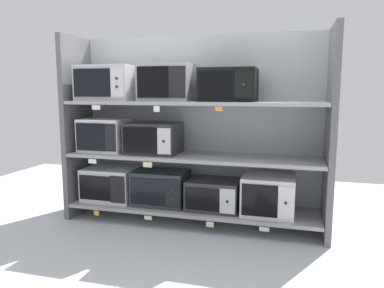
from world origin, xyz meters
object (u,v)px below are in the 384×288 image
Objects in this scene: microwave_4 at (105,135)px; microwave_6 at (108,83)px; microwave_2 at (213,194)px; microwave_0 at (110,184)px; microwave_5 at (153,138)px; microwave_3 at (268,195)px; microwave_8 at (229,85)px; microwave_7 at (167,83)px; microwave_1 at (161,188)px.

microwave_6 is at bearing 0.17° from microwave_4.
microwave_0 is at bearing 180.00° from microwave_2.
microwave_0 is 0.65m from microwave_5.
microwave_5 is (-1.05, -0.00, 0.46)m from microwave_3.
microwave_0 is 0.97m from microwave_6.
microwave_3 is 1.78m from microwave_6.
microwave_8 is (1.15, -0.00, 0.95)m from microwave_0.
microwave_7 reaches higher than microwave_5.
microwave_5 reaches higher than microwave_3.
microwave_4 is at bearing -179.98° from microwave_1.
microwave_5 is at bearing -179.97° from microwave_8.
microwave_1 reaches higher than microwave_0.
microwave_2 is 0.98× the size of microwave_5.
microwave_4 is 1.27m from microwave_8.
microwave_6 reaches higher than microwave_5.
microwave_4 reaches higher than microwave_3.
microwave_8 reaches higher than microwave_1.
microwave_0 reaches higher than microwave_2.
microwave_1 is at bearing -0.01° from microwave_0.
microwave_3 is 1.04× the size of microwave_4.
microwave_7 is at bearing -179.98° from microwave_8.
microwave_7 reaches higher than microwave_1.
microwave_4 is 0.92× the size of microwave_7.
microwave_2 is at bearing 0.03° from microwave_7.
microwave_1 is 1.06× the size of microwave_2.
microwave_4 is (-1.06, -0.00, 0.50)m from microwave_2.
microwave_6 reaches higher than microwave_2.
microwave_0 is 1.51m from microwave_3.
microwave_7 reaches higher than microwave_2.
microwave_3 is at bearing -0.04° from microwave_8.
microwave_0 is 1.04× the size of microwave_5.
microwave_6 is at bearing -179.99° from microwave_8.
microwave_0 is 0.94× the size of microwave_6.
microwave_7 is at bearing 0.05° from microwave_5.
microwave_0 is at bearing 179.98° from microwave_7.
microwave_3 is at bearing -0.01° from microwave_0.
microwave_1 is 0.99m from microwave_3.
microwave_2 is 0.98m from microwave_8.
microwave_2 is 0.75m from microwave_5.
microwave_6 is at bearing 179.99° from microwave_7.
microwave_4 is at bearing -179.47° from microwave_0.
microwave_3 is at bearing 0.00° from microwave_5.
microwave_1 is at bearing 0.00° from microwave_6.
microwave_8 is at bearing 0.01° from microwave_4.
microwave_3 is at bearing -0.00° from microwave_7.
microwave_8 is at bearing -0.01° from microwave_2.
microwave_5 reaches higher than microwave_2.
microwave_4 is 0.49m from microwave_5.
microwave_2 is 1.42m from microwave_6.
microwave_3 is 0.85× the size of microwave_6.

